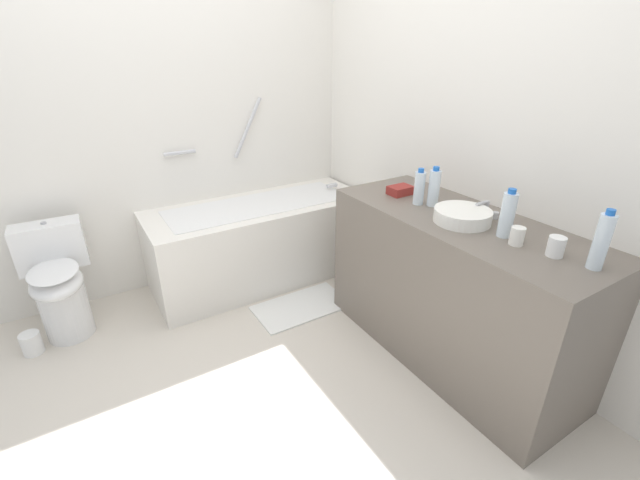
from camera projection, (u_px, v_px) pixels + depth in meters
ground_plane at (249, 388)px, 2.24m from camera, size 3.82×3.82×0.00m
wall_back_tiled at (151, 110)px, 2.81m from camera, size 3.22×0.10×2.54m
wall_right_mirror at (471, 121)px, 2.40m from camera, size 0.10×3.17×2.54m
bathtub at (261, 239)px, 3.20m from camera, size 1.63×0.64×1.32m
toilet at (58, 282)px, 2.55m from camera, size 0.39×0.53×0.70m
vanity_counter at (452, 289)px, 2.35m from camera, size 0.59×1.49×0.85m
sink_basin at (462, 216)px, 2.11m from camera, size 0.28×0.28×0.07m
sink_faucet at (485, 209)px, 2.19m from camera, size 0.10×0.15×0.08m
water_bottle_0 at (507, 214)px, 1.92m from camera, size 0.07×0.07×0.23m
water_bottle_1 at (434, 188)px, 2.30m from camera, size 0.06×0.06×0.22m
water_bottle_2 at (601, 241)px, 1.64m from camera, size 0.06×0.06×0.25m
water_bottle_3 at (419, 188)px, 2.32m from camera, size 0.06×0.06×0.20m
drinking_glass_0 at (556, 246)px, 1.77m from camera, size 0.07×0.07×0.09m
drinking_glass_1 at (517, 236)px, 1.87m from camera, size 0.06×0.06×0.08m
amenity_basket at (400, 190)px, 2.50m from camera, size 0.14×0.10×0.05m
bath_mat at (301, 306)px, 2.93m from camera, size 0.64×0.36×0.01m
toilet_paper_roll at (32, 343)px, 2.48m from camera, size 0.11×0.11×0.13m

